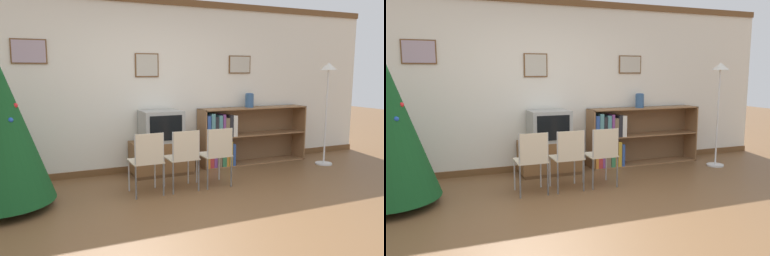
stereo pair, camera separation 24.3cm
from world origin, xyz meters
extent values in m
plane|color=brown|center=(0.00, 0.00, 0.00)|extent=(24.00, 24.00, 0.00)
cube|color=silver|center=(0.00, 2.31, 1.35)|extent=(8.53, 0.08, 2.70)
cube|color=brown|center=(0.00, 2.26, 2.65)|extent=(8.53, 0.03, 0.10)
cube|color=brown|center=(0.00, 2.26, 0.05)|extent=(8.53, 0.03, 0.10)
cube|color=brown|center=(-1.69, 2.26, 1.85)|extent=(0.47, 0.02, 0.34)
cube|color=#A893A3|center=(-1.69, 2.25, 1.85)|extent=(0.43, 0.01, 0.30)
cube|color=brown|center=(-0.02, 2.26, 1.67)|extent=(0.37, 0.02, 0.36)
cube|color=#BCB7A8|center=(-0.02, 2.25, 1.67)|extent=(0.34, 0.01, 0.33)
cube|color=brown|center=(1.63, 2.26, 1.70)|extent=(0.42, 0.02, 0.30)
cube|color=#BCB7A8|center=(1.63, 2.25, 1.70)|extent=(0.38, 0.01, 0.27)
cylinder|color=maroon|center=(-2.06, 1.26, 0.05)|extent=(0.36, 0.36, 0.10)
sphere|color=gold|center=(-2.01, 1.39, 1.41)|extent=(0.04, 0.04, 0.04)
sphere|color=#1E4CB2|center=(-1.72, 1.59, 0.42)|extent=(0.04, 0.04, 0.04)
sphere|color=red|center=(-1.94, 1.65, 0.61)|extent=(0.05, 0.05, 0.05)
sphere|color=#1E4CB2|center=(-1.91, 1.05, 1.06)|extent=(0.06, 0.06, 0.06)
sphere|color=red|center=(-1.86, 1.18, 1.20)|extent=(0.06, 0.06, 0.06)
cube|color=brown|center=(0.10, 1.99, 0.03)|extent=(0.89, 0.48, 0.05)
cube|color=brown|center=(0.10, 1.99, 0.28)|extent=(0.92, 0.50, 0.46)
cube|color=#9E9E99|center=(0.10, 1.99, 0.75)|extent=(0.61, 0.48, 0.48)
cube|color=black|center=(0.10, 1.75, 0.75)|extent=(0.50, 0.01, 0.37)
cube|color=beige|center=(-0.39, 1.16, 0.43)|extent=(0.40, 0.40, 0.02)
cube|color=beige|center=(-0.39, 0.97, 0.63)|extent=(0.35, 0.01, 0.38)
cylinder|color=#B2B2B2|center=(-0.57, 1.34, 0.21)|extent=(0.02, 0.02, 0.42)
cylinder|color=#B2B2B2|center=(-0.21, 1.34, 0.21)|extent=(0.02, 0.02, 0.42)
cylinder|color=#B2B2B2|center=(-0.57, 0.98, 0.21)|extent=(0.02, 0.02, 0.42)
cylinder|color=#B2B2B2|center=(-0.21, 0.98, 0.21)|extent=(0.02, 0.02, 0.42)
cylinder|color=#B2B2B2|center=(-0.57, 0.98, 0.41)|extent=(0.02, 0.02, 0.82)
cylinder|color=#B2B2B2|center=(-0.21, 0.98, 0.41)|extent=(0.02, 0.02, 0.82)
cube|color=beige|center=(0.10, 1.16, 0.43)|extent=(0.40, 0.40, 0.02)
cube|color=beige|center=(0.10, 0.97, 0.63)|extent=(0.35, 0.01, 0.38)
cylinder|color=#B2B2B2|center=(-0.08, 1.34, 0.21)|extent=(0.02, 0.02, 0.42)
cylinder|color=#B2B2B2|center=(0.28, 1.34, 0.21)|extent=(0.02, 0.02, 0.42)
cylinder|color=#B2B2B2|center=(-0.08, 0.98, 0.21)|extent=(0.02, 0.02, 0.42)
cylinder|color=#B2B2B2|center=(0.28, 0.98, 0.21)|extent=(0.02, 0.02, 0.42)
cylinder|color=#B2B2B2|center=(-0.08, 0.98, 0.41)|extent=(0.02, 0.02, 0.82)
cylinder|color=#B2B2B2|center=(0.28, 0.98, 0.41)|extent=(0.02, 0.02, 0.82)
cube|color=beige|center=(0.60, 1.16, 0.43)|extent=(0.40, 0.40, 0.02)
cube|color=beige|center=(0.60, 0.97, 0.63)|extent=(0.35, 0.01, 0.38)
cylinder|color=#B2B2B2|center=(0.42, 1.34, 0.21)|extent=(0.02, 0.02, 0.42)
cylinder|color=#B2B2B2|center=(0.78, 1.34, 0.21)|extent=(0.02, 0.02, 0.42)
cylinder|color=#B2B2B2|center=(0.42, 0.98, 0.21)|extent=(0.02, 0.02, 0.42)
cylinder|color=#B2B2B2|center=(0.78, 0.98, 0.21)|extent=(0.02, 0.02, 0.42)
cylinder|color=#B2B2B2|center=(0.42, 0.98, 0.41)|extent=(0.02, 0.02, 0.82)
cylinder|color=#B2B2B2|center=(0.78, 0.98, 0.41)|extent=(0.02, 0.02, 0.82)
cube|color=olive|center=(0.83, 2.07, 0.48)|extent=(0.02, 0.36, 0.97)
cube|color=olive|center=(2.80, 2.07, 0.48)|extent=(0.02, 0.36, 0.97)
cube|color=olive|center=(1.81, 2.07, 0.96)|extent=(1.98, 0.36, 0.02)
cube|color=olive|center=(1.81, 2.07, 0.01)|extent=(1.98, 0.36, 0.02)
cube|color=olive|center=(1.81, 2.07, 0.50)|extent=(1.94, 0.36, 0.02)
cube|color=brown|center=(1.81, 2.25, 0.48)|extent=(1.98, 0.01, 0.97)
cube|color=orange|center=(0.88, 2.01, 0.21)|extent=(0.05, 0.23, 0.39)
cube|color=#B73333|center=(0.94, 2.02, 0.19)|extent=(0.07, 0.25, 0.34)
cube|color=#7A3D7F|center=(1.01, 2.04, 0.23)|extent=(0.06, 0.29, 0.42)
cube|color=#756047|center=(1.09, 2.02, 0.22)|extent=(0.08, 0.24, 0.41)
cube|color=#337547|center=(1.17, 2.03, 0.21)|extent=(0.08, 0.26, 0.39)
cube|color=orange|center=(1.23, 2.01, 0.24)|extent=(0.04, 0.23, 0.45)
cube|color=gold|center=(1.29, 2.05, 0.22)|extent=(0.06, 0.31, 0.41)
cube|color=#2D4C93|center=(1.35, 2.04, 0.20)|extent=(0.05, 0.28, 0.36)
cube|color=#2D4C93|center=(0.89, 2.02, 0.69)|extent=(0.06, 0.24, 0.36)
cube|color=teal|center=(0.96, 2.00, 0.71)|extent=(0.07, 0.21, 0.39)
cube|color=#232328|center=(1.03, 2.00, 0.68)|extent=(0.06, 0.21, 0.34)
cube|color=teal|center=(1.10, 2.01, 0.69)|extent=(0.06, 0.23, 0.36)
cube|color=#7A3D7F|center=(1.16, 2.02, 0.70)|extent=(0.05, 0.25, 0.37)
cube|color=#756047|center=(1.22, 2.03, 0.67)|extent=(0.07, 0.26, 0.31)
cube|color=#232328|center=(1.29, 2.05, 0.69)|extent=(0.06, 0.31, 0.35)
cube|color=silver|center=(1.37, 2.00, 0.69)|extent=(0.07, 0.21, 0.35)
cylinder|color=#335684|center=(1.75, 2.11, 1.08)|extent=(0.15, 0.15, 0.23)
torus|color=#335684|center=(1.75, 2.11, 1.20)|extent=(0.13, 0.13, 0.03)
cylinder|color=silver|center=(2.86, 1.47, 0.01)|extent=(0.28, 0.28, 0.03)
cylinder|color=silver|center=(2.86, 1.47, 0.81)|extent=(0.03, 0.03, 1.58)
cone|color=white|center=(2.86, 1.47, 1.66)|extent=(0.28, 0.28, 0.12)
camera|label=1|loc=(-1.70, -3.40, 1.57)|focal=35.00mm
camera|label=2|loc=(-1.47, -3.49, 1.57)|focal=35.00mm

